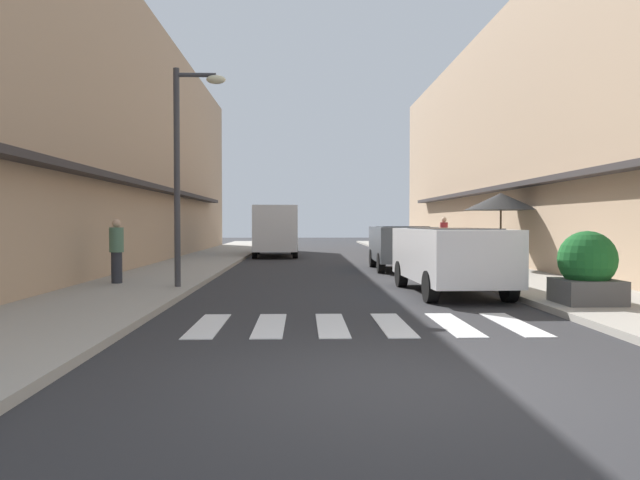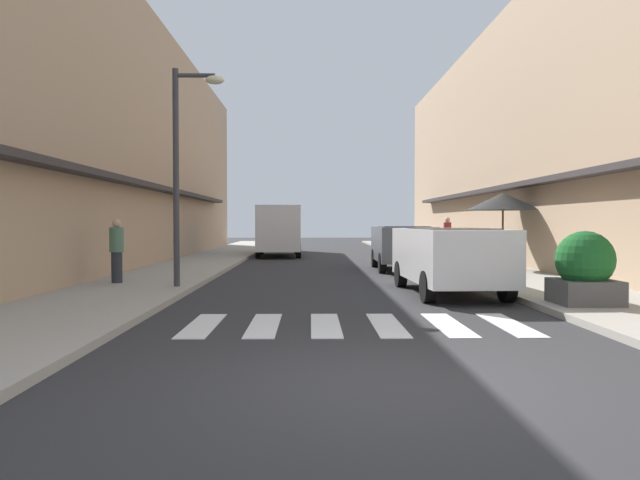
# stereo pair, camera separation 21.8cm
# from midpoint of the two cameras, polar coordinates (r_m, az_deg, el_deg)

# --- Properties ---
(ground_plane) EXTENTS (84.26, 84.26, 0.00)m
(ground_plane) POSITION_cam_midpoint_polar(r_m,az_deg,el_deg) (21.21, 1.31, -2.64)
(ground_plane) COLOR #2B2B2D
(sidewalk_left) EXTENTS (2.88, 53.62, 0.12)m
(sidewalk_left) POSITION_cam_midpoint_polar(r_m,az_deg,el_deg) (21.57, -11.68, -2.44)
(sidewalk_left) COLOR #9E998E
(sidewalk_left) RESTS_ON ground_plane
(sidewalk_right) EXTENTS (2.88, 53.62, 0.12)m
(sidewalk_right) POSITION_cam_midpoint_polar(r_m,az_deg,el_deg) (21.93, 14.08, -2.39)
(sidewalk_right) COLOR #9E998E
(sidewalk_right) RESTS_ON ground_plane
(building_row_left) EXTENTS (5.50, 36.47, 9.12)m
(building_row_left) POSITION_cam_midpoint_polar(r_m,az_deg,el_deg) (23.63, -20.85, 8.77)
(building_row_left) COLOR tan
(building_row_left) RESTS_ON ground_plane
(building_row_right) EXTENTS (5.50, 36.47, 9.32)m
(building_row_right) POSITION_cam_midpoint_polar(r_m,az_deg,el_deg) (24.24, 22.72, 8.81)
(building_row_right) COLOR tan
(building_row_right) RESTS_ON ground_plane
(crosswalk) EXTENTS (5.20, 2.20, 0.01)m
(crosswalk) POSITION_cam_midpoint_polar(r_m,az_deg,el_deg) (9.41, 4.12, -8.03)
(crosswalk) COLOR silver
(crosswalk) RESTS_ON ground_plane
(parked_car_near) EXTENTS (1.92, 4.54, 1.47)m
(parked_car_near) POSITION_cam_midpoint_polar(r_m,az_deg,el_deg) (13.64, 12.56, -1.18)
(parked_car_near) COLOR silver
(parked_car_near) RESTS_ON ground_plane
(parked_car_mid) EXTENTS (1.87, 3.97, 1.47)m
(parked_car_mid) POSITION_cam_midpoint_polar(r_m,az_deg,el_deg) (20.26, 8.12, -0.25)
(parked_car_mid) COLOR #4C5156
(parked_car_mid) RESTS_ON ground_plane
(delivery_van) EXTENTS (2.17, 5.47, 2.37)m
(delivery_van) POSITION_cam_midpoint_polar(r_m,az_deg,el_deg) (28.39, -3.72, 1.29)
(delivery_van) COLOR silver
(delivery_van) RESTS_ON ground_plane
(street_lamp) EXTENTS (1.19, 0.28, 4.98)m
(street_lamp) POSITION_cam_midpoint_polar(r_m,az_deg,el_deg) (14.23, -12.28, 8.10)
(street_lamp) COLOR #38383D
(street_lamp) RESTS_ON sidewalk_left
(cafe_umbrella) EXTENTS (2.33, 2.33, 2.42)m
(cafe_umbrella) POSITION_cam_midpoint_polar(r_m,az_deg,el_deg) (20.16, 17.26, 3.48)
(cafe_umbrella) COLOR #262626
(cafe_umbrella) RESTS_ON sidewalk_right
(planter_corner) EXTENTS (1.05, 1.05, 1.32)m
(planter_corner) POSITION_cam_midpoint_polar(r_m,az_deg,el_deg) (11.90, 24.30, -2.56)
(planter_corner) COLOR #4C4C4C
(planter_corner) RESTS_ON sidewalk_right
(planter_midblock) EXTENTS (1.01, 1.01, 1.10)m
(planter_midblock) POSITION_cam_midpoint_polar(r_m,az_deg,el_deg) (19.38, 14.73, -1.31)
(planter_midblock) COLOR #4C4C4C
(planter_midblock) RESTS_ON sidewalk_right
(pedestrian_walking_near) EXTENTS (0.34, 0.34, 1.56)m
(pedestrian_walking_near) POSITION_cam_midpoint_polar(r_m,az_deg,el_deg) (15.40, -18.34, -0.87)
(pedestrian_walking_near) COLOR #282B33
(pedestrian_walking_near) RESTS_ON sidewalk_left
(pedestrian_walking_far) EXTENTS (0.34, 0.34, 1.70)m
(pedestrian_walking_far) POSITION_cam_midpoint_polar(r_m,az_deg,el_deg) (26.94, 12.22, 0.41)
(pedestrian_walking_far) COLOR #282B33
(pedestrian_walking_far) RESTS_ON sidewalk_right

